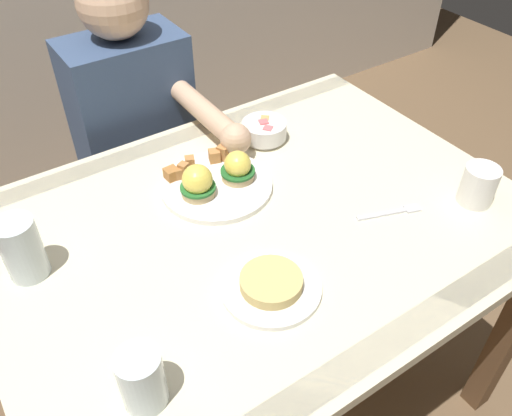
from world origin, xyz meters
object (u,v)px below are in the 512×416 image
water_glass_near (143,382)px  side_plate (271,285)px  coffee_mug (480,184)px  water_glass_far (23,252)px  fruit_bowl (264,130)px  eggs_benedict_plate (215,180)px  dining_table (259,252)px  diner_person (140,135)px  fork (393,212)px

water_glass_near → side_plate: (0.30, 0.07, -0.04)m
coffee_mug → water_glass_far: size_ratio=0.82×
fruit_bowl → water_glass_near: water_glass_near is taller
side_plate → water_glass_near: bearing=-166.2°
eggs_benedict_plate → fruit_bowl: 0.24m
dining_table → water_glass_far: 0.52m
water_glass_far → diner_person: bearing=46.8°
dining_table → diner_person: 0.60m
dining_table → eggs_benedict_plate: bearing=99.2°
fork → water_glass_near: water_glass_near is taller
eggs_benedict_plate → coffee_mug: 0.61m
water_glass_near → side_plate: bearing=13.8°
fruit_bowl → side_plate: size_ratio=0.60×
water_glass_far → dining_table: bearing=-15.1°
eggs_benedict_plate → coffee_mug: size_ratio=2.42×
coffee_mug → diner_person: (-0.49, 0.83, -0.14)m
water_glass_near → side_plate: size_ratio=0.58×
water_glass_far → side_plate: 0.49m
eggs_benedict_plate → water_glass_near: 0.55m
side_plate → diner_person: 0.79m
eggs_benedict_plate → fruit_bowl: size_ratio=2.25×
fruit_bowl → diner_person: (-0.22, 0.34, -0.12)m
dining_table → fork: bearing=-29.5°
water_glass_near → fruit_bowl: bearing=41.2°
water_glass_far → coffee_mug: bearing=-20.8°
fork → diner_person: 0.82m
fruit_bowl → eggs_benedict_plate: bearing=-153.5°
water_glass_far → side_plate: bearing=-39.3°
dining_table → side_plate: side_plate is taller
dining_table → coffee_mug: coffee_mug is taller
fork → coffee_mug: bearing=-21.4°
water_glass_far → eggs_benedict_plate: bearing=2.9°
water_glass_near → water_glass_far: 0.39m
eggs_benedict_plate → side_plate: eggs_benedict_plate is taller
fruit_bowl → diner_person: 0.43m
eggs_benedict_plate → water_glass_far: size_ratio=1.98×
eggs_benedict_plate → fruit_bowl: (0.22, 0.11, 0.00)m
water_glass_near → side_plate: water_glass_near is taller
fruit_bowl → water_glass_far: bearing=-168.9°
eggs_benedict_plate → fruit_bowl: bearing=26.5°
coffee_mug → water_glass_far: (-0.93, 0.36, 0.01)m
diner_person → fork: bearing=-68.2°
eggs_benedict_plate → water_glass_near: size_ratio=2.34×
water_glass_far → water_glass_near: bearing=-78.7°
dining_table → water_glass_near: size_ratio=10.39×
diner_person → water_glass_far: bearing=-133.2°
eggs_benedict_plate → diner_person: bearing=91.0°
fork → diner_person: (-0.30, 0.75, -0.09)m
water_glass_near → diner_person: bearing=66.9°
dining_table → water_glass_near: 0.50m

